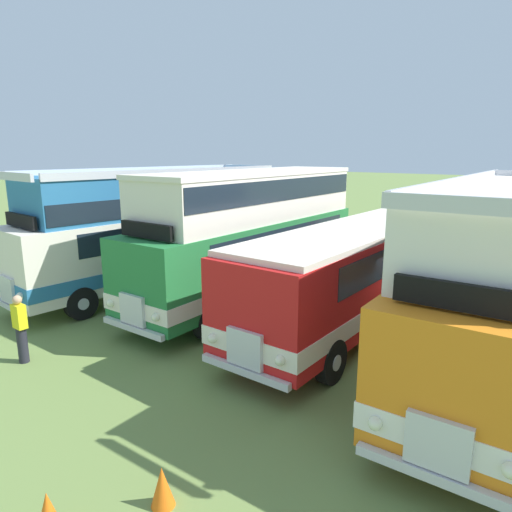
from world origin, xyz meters
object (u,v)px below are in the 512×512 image
at_px(bus_third_in_row, 357,268).
at_px(bus_fourth_in_row, 507,270).
at_px(bus_first_in_row, 160,225).
at_px(bus_second_in_row, 252,230).
at_px(cone_near_end, 162,487).
at_px(marshal_person, 21,328).

xyz_separation_m(bus_third_in_row, bus_fourth_in_row, (3.92, -0.24, 0.61)).
xyz_separation_m(bus_first_in_row, bus_second_in_row, (3.91, 0.70, 0.11)).
height_order(bus_third_in_row, cone_near_end, bus_third_in_row).
bearing_deg(bus_first_in_row, marshal_person, -69.69).
height_order(bus_first_in_row, cone_near_end, bus_first_in_row).
height_order(bus_second_in_row, cone_near_end, bus_second_in_row).
height_order(bus_fourth_in_row, cone_near_end, bus_fourth_in_row).
relative_size(bus_first_in_row, bus_second_in_row, 1.10).
bearing_deg(bus_second_in_row, bus_fourth_in_row, -2.10).
relative_size(bus_second_in_row, bus_third_in_row, 0.98).
xyz_separation_m(bus_third_in_row, cone_near_end, (0.98, -8.38, -1.44)).
relative_size(cone_near_end, marshal_person, 0.37).
distance_m(bus_third_in_row, marshal_person, 9.12).
relative_size(bus_second_in_row, cone_near_end, 16.21).
bearing_deg(bus_fourth_in_row, bus_first_in_row, -177.98).
bearing_deg(bus_first_in_row, bus_fourth_in_row, 2.02).
distance_m(bus_third_in_row, cone_near_end, 8.56).
height_order(bus_first_in_row, bus_fourth_in_row, same).
height_order(bus_third_in_row, bus_fourth_in_row, bus_fourth_in_row).
relative_size(bus_fourth_in_row, marshal_person, 6.74).
xyz_separation_m(bus_second_in_row, bus_fourth_in_row, (7.84, -0.29, -0.11)).
height_order(bus_first_in_row, marshal_person, bus_first_in_row).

